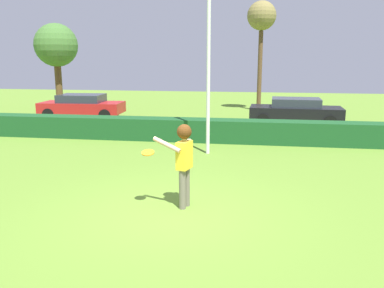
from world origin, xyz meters
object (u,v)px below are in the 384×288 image
Objects in this scene: person at (184,156)px; frisbee at (148,153)px; maple_tree at (262,19)px; birch_tree at (56,46)px; parked_car_black at (296,110)px; lamppost at (209,52)px; parked_car_red at (82,105)px.

frisbee is at bearing -169.77° from person.
birch_tree is at bearing -169.80° from maple_tree.
maple_tree is (-1.69, 4.90, 4.56)m from parked_car_black.
lamppost is 13.53m from birch_tree.
person is 5.37m from lamppost.
person is 16.81m from maple_tree.
lamppost is 1.18× the size of birch_tree.
parked_car_red is (-7.39, 6.74, -2.59)m from lamppost.
parked_car_red is at bearing 122.70° from person.
frisbee is 17.19m from birch_tree.
birch_tree is (-9.88, 9.23, 0.46)m from lamppost.
person is 0.41× the size of parked_car_black.
maple_tree reaches higher than lamppost.
lamppost reaches higher than frisbee.
lamppost is at bearing 82.82° from frisbee.
parked_car_black is (4.01, 11.45, -0.50)m from frisbee.
lamppost is at bearing -43.03° from birch_tree.
maple_tree is (2.32, 16.35, 4.07)m from frisbee.
lamppost is 0.94× the size of maple_tree.
parked_car_red is at bearing -153.29° from maple_tree.
maple_tree is (11.57, 2.08, 1.51)m from birch_tree.
person reaches higher than parked_car_red.
frisbee is at bearing -98.08° from maple_tree.
lamppost is 1.39× the size of parked_car_black.
parked_car_red is (-6.75, 11.78, -0.50)m from frisbee.
birch_tree is (-2.49, 2.48, 3.05)m from parked_car_red.
parked_car_black is 13.89m from birch_tree.
person reaches higher than parked_car_black.
maple_tree is at bearing 26.71° from parked_car_red.
lamppost is at bearing -117.77° from parked_car_black.
person is at bearing -95.62° from maple_tree.
parked_car_red is 0.68× the size of maple_tree.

